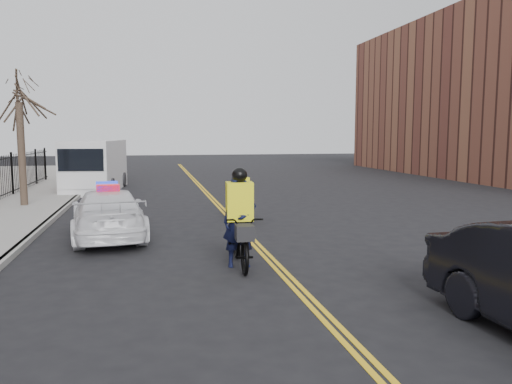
{
  "coord_description": "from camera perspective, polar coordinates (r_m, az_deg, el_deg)",
  "views": [
    {
      "loc": [
        -2.69,
        -10.89,
        2.93
      ],
      "look_at": [
        0.2,
        2.78,
        1.3
      ],
      "focal_mm": 35.0,
      "sensor_mm": 36.0,
      "label": 1
    }
  ],
  "objects": [
    {
      "name": "ground",
      "position": [
        11.6,
        1.88,
        -7.99
      ],
      "size": [
        120.0,
        120.0,
        0.0
      ],
      "primitive_type": "plane",
      "color": "black",
      "rests_on": "ground"
    },
    {
      "name": "center_line_left",
      "position": [
        19.3,
        -4.03,
        -2.08
      ],
      "size": [
        0.1,
        60.0,
        0.01
      ],
      "primitive_type": "cube",
      "color": "yellow",
      "rests_on": "ground"
    },
    {
      "name": "center_line_right",
      "position": [
        19.32,
        -3.56,
        -2.07
      ],
      "size": [
        0.1,
        60.0,
        0.01
      ],
      "primitive_type": "cube",
      "color": "yellow",
      "rests_on": "ground"
    },
    {
      "name": "sidewalk",
      "position": [
        19.71,
        -25.95,
        -2.35
      ],
      "size": [
        3.0,
        60.0,
        0.15
      ],
      "primitive_type": "cube",
      "color": "gray",
      "rests_on": "ground"
    },
    {
      "name": "curb",
      "position": [
        19.39,
        -21.64,
        -2.29
      ],
      "size": [
        0.2,
        60.0,
        0.15
      ],
      "primitive_type": "cube",
      "color": "gray",
      "rests_on": "ground"
    },
    {
      "name": "street_tree",
      "position": [
        21.47,
        -25.39,
        7.63
      ],
      "size": [
        3.2,
        3.2,
        4.8
      ],
      "color": "#382B21",
      "rests_on": "sidewalk"
    },
    {
      "name": "police_cruiser",
      "position": [
        14.68,
        -16.53,
        -2.35
      ],
      "size": [
        2.47,
        4.98,
        1.55
      ],
      "rotation": [
        0.0,
        0.0,
        3.25
      ],
      "color": "white",
      "rests_on": "ground"
    },
    {
      "name": "cargo_van",
      "position": [
        27.03,
        -17.95,
        2.81
      ],
      "size": [
        2.87,
        6.4,
        2.6
      ],
      "rotation": [
        0.0,
        0.0,
        -0.1
      ],
      "color": "silver",
      "rests_on": "ground"
    },
    {
      "name": "cyclist_near",
      "position": [
        11.05,
        -1.87,
        -4.63
      ],
      "size": [
        0.89,
        2.28,
        2.21
      ],
      "rotation": [
        0.0,
        0.0,
        -0.05
      ],
      "color": "black",
      "rests_on": "ground"
    },
    {
      "name": "cyclist_far",
      "position": [
        16.74,
        -1.54,
        -1.06
      ],
      "size": [
        0.83,
        1.75,
        1.74
      ],
      "rotation": [
        0.0,
        0.0,
        -0.1
      ],
      "color": "black",
      "rests_on": "ground"
    }
  ]
}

